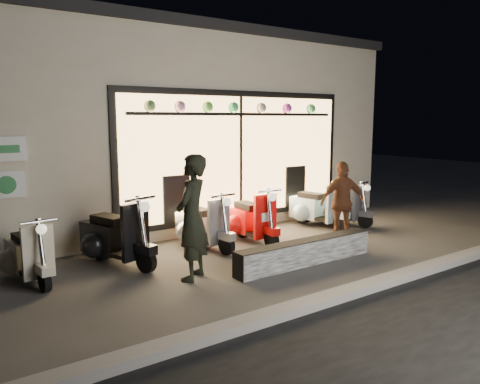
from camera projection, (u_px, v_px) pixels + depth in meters
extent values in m
plane|color=#383533|center=(267.00, 257.00, 7.87)|extent=(40.00, 40.00, 0.00)
cube|color=slate|center=(360.00, 289.00, 6.24)|extent=(40.00, 0.25, 0.12)
cube|color=beige|center=(143.00, 131.00, 11.61)|extent=(10.00, 6.00, 4.00)
cube|color=black|center=(141.00, 44.00, 11.28)|extent=(10.20, 6.20, 0.20)
cube|color=black|center=(239.00, 156.00, 9.69)|extent=(5.45, 0.06, 2.65)
cube|color=#FFBF6B|center=(240.00, 156.00, 9.65)|extent=(5.20, 0.04, 2.40)
cube|color=black|center=(241.00, 114.00, 9.49)|extent=(4.90, 0.06, 0.06)
cube|color=white|center=(3.00, 149.00, 7.14)|extent=(0.65, 0.04, 0.38)
cube|color=white|center=(6.00, 185.00, 7.22)|extent=(0.55, 0.04, 0.42)
cube|color=black|center=(305.00, 252.00, 7.46)|extent=(2.62, 0.28, 0.40)
cylinder|color=black|center=(227.00, 245.00, 7.99)|extent=(0.14, 0.34, 0.33)
cylinder|color=black|center=(192.00, 235.00, 8.69)|extent=(0.16, 0.35, 0.33)
cube|color=#A6A6AB|center=(219.00, 222.00, 8.08)|extent=(0.45, 0.13, 0.80)
cube|color=#A6A6AB|center=(195.00, 225.00, 8.59)|extent=(0.50, 0.73, 0.45)
cube|color=black|center=(198.00, 211.00, 8.48)|extent=(0.35, 0.58, 0.12)
sphere|color=#FFF2CC|center=(227.00, 202.00, 7.86)|extent=(0.17, 0.17, 0.15)
cylinder|color=black|center=(272.00, 240.00, 8.33)|extent=(0.12, 0.35, 0.34)
cylinder|color=black|center=(242.00, 229.00, 9.17)|extent=(0.14, 0.35, 0.34)
cube|color=red|center=(265.00, 217.00, 8.44)|extent=(0.46, 0.10, 0.82)
cube|color=red|center=(245.00, 219.00, 9.05)|extent=(0.46, 0.72, 0.46)
cube|color=black|center=(248.00, 206.00, 8.93)|extent=(0.31, 0.58, 0.12)
sphere|color=#FFF2CC|center=(272.00, 197.00, 8.20)|extent=(0.16, 0.16, 0.15)
cylinder|color=black|center=(146.00, 261.00, 7.06)|extent=(0.22, 0.38, 0.37)
cylinder|color=black|center=(102.00, 249.00, 7.70)|extent=(0.24, 0.39, 0.37)
cube|color=black|center=(135.00, 232.00, 7.13)|extent=(0.49, 0.23, 0.88)
cube|color=black|center=(105.00, 237.00, 7.60)|extent=(0.66, 0.86, 0.50)
cube|color=black|center=(109.00, 219.00, 7.49)|extent=(0.47, 0.67, 0.13)
sphere|color=#FFF2CC|center=(145.00, 206.00, 6.93)|extent=(0.20, 0.20, 0.16)
cylinder|color=black|center=(45.00, 281.00, 6.28)|extent=(0.12, 0.32, 0.31)
cylinder|color=black|center=(23.00, 265.00, 6.96)|extent=(0.14, 0.32, 0.31)
cube|color=beige|center=(38.00, 252.00, 6.36)|extent=(0.42, 0.11, 0.75)
cube|color=beige|center=(24.00, 254.00, 6.86)|extent=(0.45, 0.68, 0.42)
cube|color=black|center=(25.00, 238.00, 6.75)|extent=(0.31, 0.54, 0.11)
sphere|color=#FFF2CC|center=(41.00, 229.00, 6.16)|extent=(0.15, 0.15, 0.14)
cylinder|color=black|center=(341.00, 223.00, 9.68)|extent=(0.15, 0.35, 0.34)
cylinder|color=black|center=(304.00, 216.00, 10.39)|extent=(0.17, 0.35, 0.34)
cube|color=#98C3D7|center=(334.00, 204.00, 9.77)|extent=(0.46, 0.14, 0.81)
cube|color=#98C3D7|center=(307.00, 207.00, 10.29)|extent=(0.52, 0.75, 0.46)
cube|color=black|center=(311.00, 196.00, 10.17)|extent=(0.36, 0.59, 0.12)
sphere|color=#FFF2CC|center=(343.00, 186.00, 9.55)|extent=(0.17, 0.17, 0.15)
cylinder|color=black|center=(365.00, 221.00, 9.97)|extent=(0.19, 0.32, 0.31)
cylinder|color=black|center=(326.00, 216.00, 10.49)|extent=(0.21, 0.33, 0.31)
cube|color=#585A60|center=(357.00, 203.00, 10.02)|extent=(0.42, 0.20, 0.75)
cube|color=#585A60|center=(330.00, 208.00, 10.41)|extent=(0.57, 0.73, 0.42)
cube|color=black|center=(334.00, 197.00, 10.32)|extent=(0.41, 0.57, 0.11)
sphere|color=#FFF2CC|center=(367.00, 188.00, 9.85)|extent=(0.17, 0.17, 0.14)
imported|color=black|center=(192.00, 218.00, 6.69)|extent=(0.79, 0.76, 1.82)
imported|color=brown|center=(342.00, 202.00, 8.81)|extent=(0.97, 0.64, 1.52)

